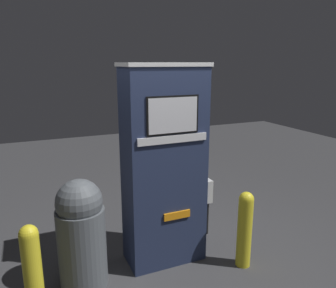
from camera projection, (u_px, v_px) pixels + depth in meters
ground_plane at (172, 268)px, 3.58m from camera, size 14.00×14.00×0.00m
gas_pump at (164, 166)px, 3.52m from camera, size 0.95×0.49×2.18m
safety_bollard at (245, 227)px, 3.53m from camera, size 0.16×0.16×0.86m
trash_bin at (81, 233)px, 3.19m from camera, size 0.47×0.47×1.11m
safety_bollard_far at (32, 268)px, 2.82m from camera, size 0.16×0.16×0.87m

